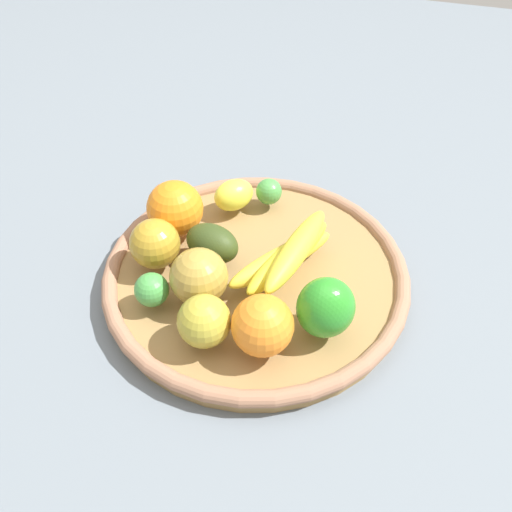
{
  "coord_description": "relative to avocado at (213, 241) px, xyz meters",
  "views": [
    {
      "loc": [
        0.53,
        0.16,
        0.6
      ],
      "look_at": [
        0.0,
        0.0,
        0.06
      ],
      "focal_mm": 39.21,
      "sensor_mm": 36.0,
      "label": 1
    }
  ],
  "objects": [
    {
      "name": "lime_1",
      "position": [
        0.11,
        -0.05,
        -0.0
      ],
      "size": [
        0.06,
        0.06,
        0.05
      ],
      "primitive_type": "sphere",
      "rotation": [
        0.0,
        0.0,
        5.62
      ],
      "color": "#459A45",
      "rests_on": "basket"
    },
    {
      "name": "banana_bunch",
      "position": [
        0.0,
        0.11,
        0.01
      ],
      "size": [
        0.18,
        0.13,
        0.06
      ],
      "color": "yellow",
      "rests_on": "basket"
    },
    {
      "name": "avocado",
      "position": [
        0.0,
        0.0,
        0.0
      ],
      "size": [
        0.07,
        0.09,
        0.05
      ],
      "primitive_type": "ellipsoid",
      "rotation": [
        0.0,
        0.0,
        4.48
      ],
      "color": "#314119",
      "rests_on": "basket"
    },
    {
      "name": "orange_0",
      "position": [
        0.13,
        0.11,
        0.01
      ],
      "size": [
        0.11,
        0.11,
        0.08
      ],
      "primitive_type": "sphere",
      "rotation": [
        0.0,
        0.0,
        2.2
      ],
      "color": "orange",
      "rests_on": "basket"
    },
    {
      "name": "lime_0",
      "position": [
        -0.14,
        0.04,
        -0.01
      ],
      "size": [
        0.05,
        0.05,
        0.04
      ],
      "primitive_type": "sphere",
      "rotation": [
        0.0,
        0.0,
        4.47
      ],
      "color": "#489744",
      "rests_on": "basket"
    },
    {
      "name": "lemon_0",
      "position": [
        -0.11,
        -0.01,
        -0.0
      ],
      "size": [
        0.08,
        0.08,
        0.05
      ],
      "primitive_type": "ellipsoid",
      "rotation": [
        0.0,
        0.0,
        2.43
      ],
      "color": "#DEE33F",
      "rests_on": "basket"
    },
    {
      "name": "bell_pepper",
      "position": [
        0.09,
        0.18,
        0.01
      ],
      "size": [
        0.09,
        0.09,
        0.08
      ],
      "primitive_type": "ellipsoid",
      "rotation": [
        0.0,
        0.0,
        5.15
      ],
      "color": "green",
      "rests_on": "basket"
    },
    {
      "name": "apple_0",
      "position": [
        0.08,
        0.01,
        0.01
      ],
      "size": [
        0.1,
        0.1,
        0.08
      ],
      "primitive_type": "sphere",
      "rotation": [
        0.0,
        0.0,
        5.86
      ],
      "color": "#AB8B39",
      "rests_on": "basket"
    },
    {
      "name": "ground_plane",
      "position": [
        0.0,
        0.06,
        -0.06
      ],
      "size": [
        2.4,
        2.4,
        0.0
      ],
      "primitive_type": "plane",
      "color": "slate",
      "rests_on": "ground"
    },
    {
      "name": "basket",
      "position": [
        0.0,
        0.06,
        -0.04
      ],
      "size": [
        0.43,
        0.43,
        0.04
      ],
      "color": "olive",
      "rests_on": "ground_plane"
    },
    {
      "name": "apple_1",
      "position": [
        0.14,
        0.04,
        0.01
      ],
      "size": [
        0.09,
        0.09,
        0.07
      ],
      "primitive_type": "sphere",
      "rotation": [
        0.0,
        0.0,
        0.91
      ],
      "color": "#AEA234",
      "rests_on": "basket"
    },
    {
      "name": "orange_1",
      "position": [
        -0.04,
        -0.07,
        0.01
      ],
      "size": [
        0.12,
        0.12,
        0.08
      ],
      "primitive_type": "sphere",
      "rotation": [
        0.0,
        0.0,
        2.51
      ],
      "color": "orange",
      "rests_on": "basket"
    },
    {
      "name": "apple_2",
      "position": [
        0.04,
        -0.07,
        0.01
      ],
      "size": [
        0.1,
        0.1,
        0.07
      ],
      "primitive_type": "sphere",
      "rotation": [
        0.0,
        0.0,
        4.18
      ],
      "color": "#B08926",
      "rests_on": "basket"
    }
  ]
}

